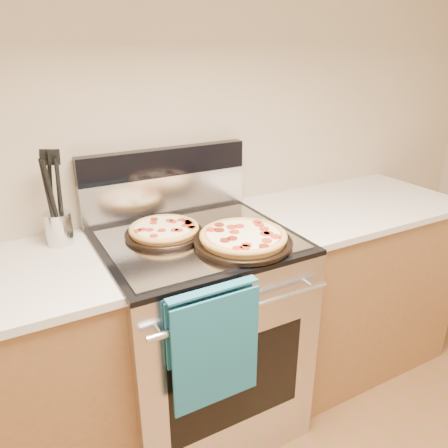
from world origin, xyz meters
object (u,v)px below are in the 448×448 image
pepperoni_pizza_front (243,238)px  utensil_crock (59,228)px  range_body (199,335)px  pepperoni_pizza_back (164,231)px

pepperoni_pizza_front → utensil_crock: 0.72m
range_body → pepperoni_pizza_front: (0.12, -0.16, 0.50)m
pepperoni_pizza_back → pepperoni_pizza_front: size_ratio=0.83×
pepperoni_pizza_front → range_body: bearing=128.2°
pepperoni_pizza_back → pepperoni_pizza_front: pepperoni_pizza_front is taller
range_body → pepperoni_pizza_front: pepperoni_pizza_front is taller
range_body → utensil_crock: size_ratio=7.04×
pepperoni_pizza_front → pepperoni_pizza_back: bearing=135.6°
range_body → utensil_crock: 0.75m
pepperoni_pizza_back → utensil_crock: utensil_crock is taller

